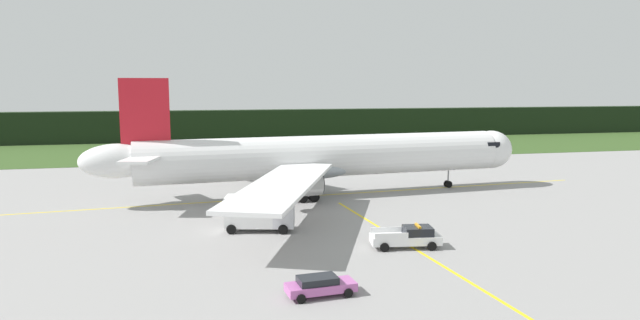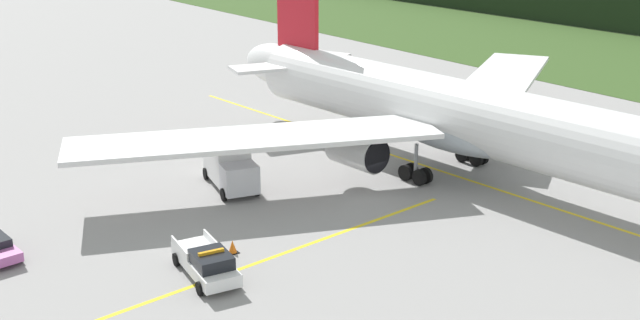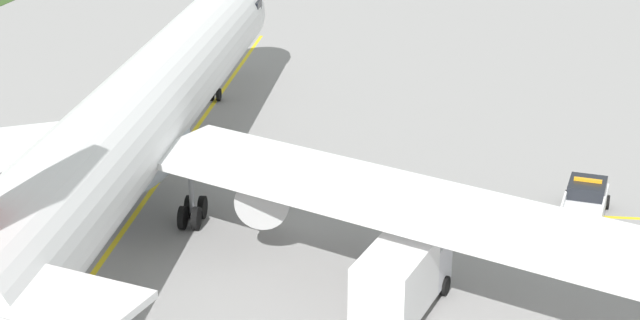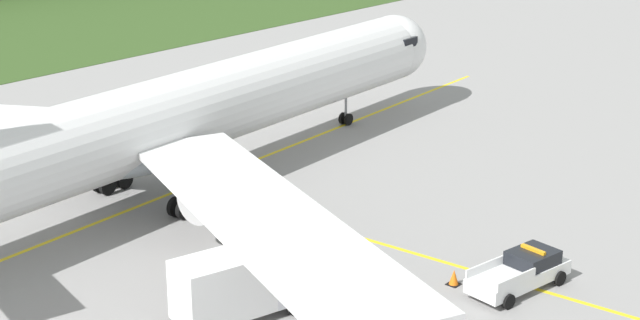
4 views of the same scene
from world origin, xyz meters
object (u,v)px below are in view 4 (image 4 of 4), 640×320
Objects in this scene: ops_pickup_truck at (522,271)px; apron_cone at (454,277)px; catering_truck at (237,285)px; airliner at (174,119)px.

ops_pickup_truck is 7.53× the size of apron_cone.
ops_pickup_truck is 0.90× the size of catering_truck.
airliner is 20.99m from apron_cone.
airliner is 8.14× the size of catering_truck.
ops_pickup_truck is at bearing -84.06° from airliner.
airliner is 68.34× the size of apron_cone.
catering_truck is 11.24m from apron_cone.
airliner is 9.08× the size of ops_pickup_truck.
catering_truck reaches higher than ops_pickup_truck.
apron_cone is (0.52, -20.54, -4.31)m from airliner.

